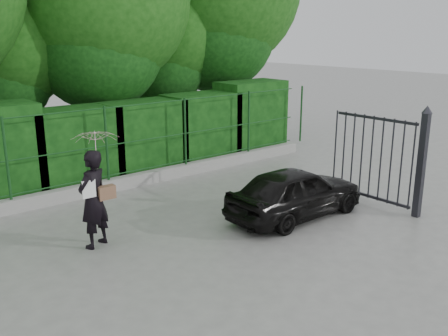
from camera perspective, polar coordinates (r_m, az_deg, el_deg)
ground at (r=8.76m, az=-1.57°, el=-10.27°), size 80.00×80.00×0.00m
kerb at (r=12.33m, az=-14.64°, el=-2.31°), size 14.00×0.25×0.30m
fence at (r=12.15m, az=-14.04°, el=2.61°), size 14.13×0.06×1.80m
hedge at (r=13.00m, az=-16.66°, el=2.52°), size 14.20×1.20×2.26m
trees at (r=15.22m, az=-17.29°, el=17.86°), size 17.10×6.15×8.08m
gate at (r=11.25m, az=19.55°, el=1.10°), size 0.22×2.33×2.36m
woman at (r=9.13m, az=-14.52°, el=-0.76°), size 0.95×0.85×2.12m
car at (r=10.53m, az=8.19°, el=-2.74°), size 3.21×1.31×1.09m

